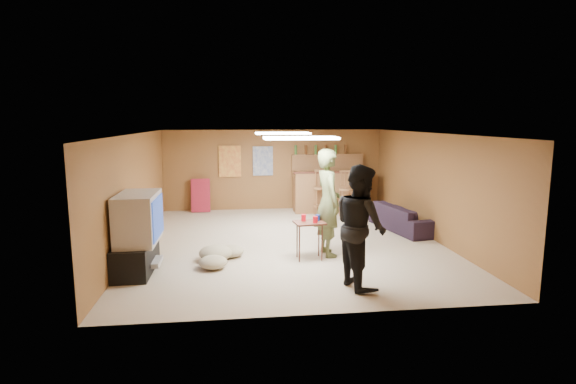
{
  "coord_description": "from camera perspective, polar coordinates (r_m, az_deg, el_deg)",
  "views": [
    {
      "loc": [
        -1.1,
        -8.84,
        2.46
      ],
      "look_at": [
        0.0,
        0.2,
        1.0
      ],
      "focal_mm": 28.0,
      "sensor_mm": 36.0,
      "label": 1
    }
  ],
  "objects": [
    {
      "name": "wall_front",
      "position": [
        5.62,
        4.57,
        -4.95
      ],
      "size": [
        6.0,
        0.02,
        2.2
      ],
      "primitive_type": "cube",
      "color": "brown",
      "rests_on": "ground"
    },
    {
      "name": "ceiling_panel_back",
      "position": [
        10.1,
        -0.69,
        7.47
      ],
      "size": [
        1.2,
        0.6,
        0.04
      ],
      "primitive_type": "cube",
      "color": "white",
      "rests_on": "ceiling"
    },
    {
      "name": "poster_left",
      "position": [
        12.35,
        -7.39,
        3.88
      ],
      "size": [
        0.6,
        0.03,
        0.85
      ],
      "primitive_type": "cube",
      "color": "#BF3F26",
      "rests_on": "wall_back"
    },
    {
      "name": "tv_stand",
      "position": [
        7.84,
        -18.75,
        -7.78
      ],
      "size": [
        0.55,
        1.3,
        0.5
      ],
      "primitive_type": "cube",
      "color": "black",
      "rests_on": "ground"
    },
    {
      "name": "cushion_near_tv",
      "position": [
        8.13,
        -9.18,
        -7.64
      ],
      "size": [
        0.76,
        0.76,
        0.26
      ],
      "primitive_type": "ellipsoid",
      "rotation": [
        0.0,
        0.0,
        -0.36
      ],
      "color": "#9B8E6E",
      "rests_on": "ground"
    },
    {
      "name": "ground",
      "position": [
        9.24,
        0.15,
        -6.33
      ],
      "size": [
        7.0,
        7.0,
        0.0
      ],
      "primitive_type": "plane",
      "color": "tan",
      "rests_on": "ground"
    },
    {
      "name": "bar_lip",
      "position": [
        11.91,
        5.73,
        2.51
      ],
      "size": [
        2.1,
        0.12,
        0.05
      ],
      "primitive_type": "cube",
      "color": "#431F15",
      "rests_on": "bar_counter"
    },
    {
      "name": "bar_shelf",
      "position": [
        12.55,
        5.06,
        4.69
      ],
      "size": [
        2.0,
        0.18,
        0.05
      ],
      "primitive_type": "cube",
      "color": "brown",
      "rests_on": "bar_backing"
    },
    {
      "name": "cushion_mid",
      "position": [
        8.3,
        -7.25,
        -7.45
      ],
      "size": [
        0.53,
        0.53,
        0.21
      ],
      "primitive_type": "ellipsoid",
      "rotation": [
        0.0,
        0.0,
        -0.16
      ],
      "color": "#9B8E6E",
      "rests_on": "ground"
    },
    {
      "name": "wall_left",
      "position": [
        9.14,
        -18.85,
        0.06
      ],
      "size": [
        0.02,
        7.0,
        2.2
      ],
      "primitive_type": "cube",
      "color": "brown",
      "rests_on": "ground"
    },
    {
      "name": "bar_stool_left",
      "position": [
        11.66,
        4.14,
        -0.08
      ],
      "size": [
        0.48,
        0.48,
        1.2
      ],
      "primitive_type": null,
      "rotation": [
        0.0,
        0.0,
        0.31
      ],
      "color": "brown",
      "rests_on": "ground"
    },
    {
      "name": "folding_chair_stack",
      "position": [
        12.34,
        -11.03,
        -0.43
      ],
      "size": [
        0.5,
        0.26,
        0.91
      ],
      "primitive_type": "cube",
      "rotation": [
        -0.14,
        0.0,
        0.0
      ],
      "color": "maroon",
      "rests_on": "ground"
    },
    {
      "name": "cup_red_far",
      "position": [
        7.86,
        3.48,
        -3.53
      ],
      "size": [
        0.09,
        0.09,
        0.12
      ],
      "primitive_type": "cylinder",
      "rotation": [
        0.0,
        0.0,
        0.04
      ],
      "color": "red",
      "rests_on": "tray_table"
    },
    {
      "name": "tv_body",
      "position": [
        7.66,
        -18.48,
        -3.12
      ],
      "size": [
        0.6,
        1.1,
        0.8
      ],
      "primitive_type": "cube",
      "color": "#B2B2B7",
      "rests_on": "tv_stand"
    },
    {
      "name": "tv_screen",
      "position": [
        7.61,
        -16.19,
        -3.1
      ],
      "size": [
        0.02,
        0.95,
        0.65
      ],
      "primitive_type": "cube",
      "color": "navy",
      "rests_on": "tv_body"
    },
    {
      "name": "person_black",
      "position": [
        6.73,
        9.17,
        -4.29
      ],
      "size": [
        0.86,
        1.01,
        1.83
      ],
      "primitive_type": "imported",
      "rotation": [
        0.0,
        0.0,
        1.78
      ],
      "color": "black",
      "rests_on": "ground"
    },
    {
      "name": "person_olive",
      "position": [
        8.2,
        5.11,
        -1.35
      ],
      "size": [
        0.56,
        0.77,
        1.96
      ],
      "primitive_type": "imported",
      "rotation": [
        0.0,
        0.0,
        1.7
      ],
      "color": "#596339",
      "rests_on": "ground"
    },
    {
      "name": "bar_stool_right",
      "position": [
        11.53,
        7.39,
        -0.19
      ],
      "size": [
        0.43,
        0.43,
        1.22
      ],
      "primitive_type": null,
      "rotation": [
        0.0,
        0.0,
        0.13
      ],
      "color": "brown",
      "rests_on": "ground"
    },
    {
      "name": "dvd_box",
      "position": [
        7.82,
        -17.12,
        -8.49
      ],
      "size": [
        0.35,
        0.5,
        0.08
      ],
      "primitive_type": "cube",
      "color": "#B2B2B7",
      "rests_on": "tv_stand"
    },
    {
      "name": "ceiling",
      "position": [
        8.91,
        0.16,
        7.44
      ],
      "size": [
        6.0,
        7.0,
        0.02
      ],
      "primitive_type": "cube",
      "color": "silver",
      "rests_on": "ground"
    },
    {
      "name": "cushion_far",
      "position": [
        7.71,
        -9.49,
        -8.78
      ],
      "size": [
        0.62,
        0.62,
        0.21
      ],
      "primitive_type": "ellipsoid",
      "rotation": [
        0.0,
        0.0,
        -0.37
      ],
      "color": "#9B8E6E",
      "rests_on": "ground"
    },
    {
      "name": "bar_counter",
      "position": [
        12.22,
        5.43,
        0.08
      ],
      "size": [
        2.0,
        0.6,
        1.1
      ],
      "primitive_type": "cube",
      "color": "brown",
      "rests_on": "ground"
    },
    {
      "name": "tray_table",
      "position": [
        8.05,
        2.73,
        -6.17
      ],
      "size": [
        0.57,
        0.48,
        0.68
      ],
      "primitive_type": "cube",
      "rotation": [
        0.0,
        0.0,
        0.12
      ],
      "color": "#431F15",
      "rests_on": "ground"
    },
    {
      "name": "wall_back",
      "position": [
        12.46,
        -1.83,
        2.85
      ],
      "size": [
        6.0,
        0.02,
        2.2
      ],
      "primitive_type": "cube",
      "color": "brown",
      "rests_on": "ground"
    },
    {
      "name": "bar_backing",
      "position": [
        12.59,
        5.02,
        3.34
      ],
      "size": [
        2.0,
        0.14,
        0.6
      ],
      "primitive_type": "cube",
      "color": "brown",
      "rests_on": "bar_counter"
    },
    {
      "name": "wall_right",
      "position": [
        9.84,
        17.77,
        0.73
      ],
      "size": [
        0.02,
        7.0,
        2.2
      ],
      "primitive_type": "cube",
      "color": "brown",
      "rests_on": "ground"
    },
    {
      "name": "sofa",
      "position": [
        10.48,
        14.5,
        -3.16
      ],
      "size": [
        1.11,
        2.06,
        0.57
      ],
      "primitive_type": "imported",
      "rotation": [
        0.0,
        0.0,
        1.76
      ],
      "color": "black",
      "rests_on": "ground"
    },
    {
      "name": "cup_red_near",
      "position": [
        8.01,
        1.99,
        -3.28
      ],
      "size": [
        0.09,
        0.09,
        0.12
      ],
      "primitive_type": "cylinder",
      "rotation": [
        0.0,
        0.0,
        -0.01
      ],
      "color": "red",
      "rests_on": "tray_table"
    },
    {
      "name": "poster_right",
      "position": [
        12.37,
        -3.21,
        3.96
      ],
      "size": [
        0.55,
        0.03,
        0.8
      ],
      "primitive_type": "cube",
      "color": "#334C99",
      "rests_on": "wall_back"
    },
    {
      "name": "cup_blue",
      "position": [
        8.05,
        3.78,
        -3.28
      ],
      "size": [
        0.09,
        0.09,
        0.11
      ],
      "primitive_type": "cylinder",
      "rotation": [
        0.0,
        0.0,
        -0.11
      ],
      "color": "#1731A0",
      "rests_on": "tray_table"
    },
    {
      "name": "bottle_row",
      "position": [
        12.48,
        4.19,
        5.39
      ],
      "size": [
        1.48,
        0.08,
        0.26
      ],
      "primitive_type": null,
      "color": "#3F7233",
      "rests_on": "bar_shelf"
    },
    {
      "name": "ceiling_panel_front",
      "position": [
        7.43,
        1.59,
        6.86
      ],
      "size": [
        1.2,
        0.6,
        0.04
      ],
      "primitive_type": "cube",
      "color": "white",
      "rests_on": "ceiling"
    }
  ]
}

